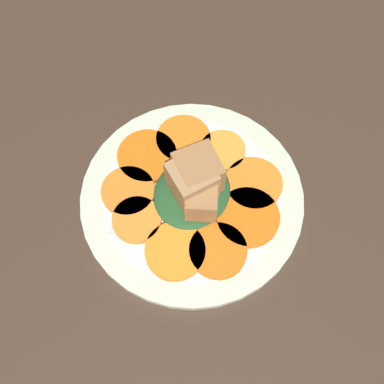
# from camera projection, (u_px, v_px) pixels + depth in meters

# --- Properties ---
(table_slab) EXTENTS (1.20, 1.20, 0.02)m
(table_slab) POSITION_uv_depth(u_px,v_px,m) (192.00, 203.00, 0.60)
(table_slab) COLOR #38281E
(table_slab) RESTS_ON ground
(plate) EXTENTS (0.27, 0.27, 0.01)m
(plate) POSITION_uv_depth(u_px,v_px,m) (192.00, 198.00, 0.59)
(plate) COLOR beige
(plate) RESTS_ON table_slab
(carrot_slice_0) EXTENTS (0.07, 0.07, 0.01)m
(carrot_slice_0) POSITION_uv_depth(u_px,v_px,m) (218.00, 251.00, 0.55)
(carrot_slice_0) COLOR #D66114
(carrot_slice_0) RESTS_ON plate
(carrot_slice_1) EXTENTS (0.08, 0.08, 0.01)m
(carrot_slice_1) POSITION_uv_depth(u_px,v_px,m) (248.00, 217.00, 0.57)
(carrot_slice_1) COLOR #D45E12
(carrot_slice_1) RESTS_ON plate
(carrot_slice_2) EXTENTS (0.07, 0.07, 0.01)m
(carrot_slice_2) POSITION_uv_depth(u_px,v_px,m) (254.00, 184.00, 0.59)
(carrot_slice_2) COLOR orange
(carrot_slice_2) RESTS_ON plate
(carrot_slice_3) EXTENTS (0.06, 0.06, 0.01)m
(carrot_slice_3) POSITION_uv_depth(u_px,v_px,m) (222.00, 150.00, 0.61)
(carrot_slice_3) COLOR orange
(carrot_slice_3) RESTS_ON plate
(carrot_slice_4) EXTENTS (0.07, 0.07, 0.01)m
(carrot_slice_4) POSITION_uv_depth(u_px,v_px,m) (183.00, 139.00, 0.61)
(carrot_slice_4) COLOR orange
(carrot_slice_4) RESTS_ON plate
(carrot_slice_5) EXTENTS (0.08, 0.08, 0.01)m
(carrot_slice_5) POSITION_uv_depth(u_px,v_px,m) (147.00, 156.00, 0.60)
(carrot_slice_5) COLOR #D45F12
(carrot_slice_5) RESTS_ON plate
(carrot_slice_6) EXTENTS (0.07, 0.07, 0.01)m
(carrot_slice_6) POSITION_uv_depth(u_px,v_px,m) (128.00, 191.00, 0.58)
(carrot_slice_6) COLOR orange
(carrot_slice_6) RESTS_ON plate
(carrot_slice_7) EXTENTS (0.06, 0.06, 0.01)m
(carrot_slice_7) POSITION_uv_depth(u_px,v_px,m) (137.00, 220.00, 0.56)
(carrot_slice_7) COLOR orange
(carrot_slice_7) RESTS_ON plate
(carrot_slice_8) EXTENTS (0.07, 0.07, 0.01)m
(carrot_slice_8) POSITION_uv_depth(u_px,v_px,m) (175.00, 251.00, 0.55)
(carrot_slice_8) COLOR orange
(carrot_slice_8) RESTS_ON plate
(center_pile) EXTENTS (0.10, 0.09, 0.06)m
(center_pile) POSITION_uv_depth(u_px,v_px,m) (194.00, 185.00, 0.56)
(center_pile) COLOR #1E4723
(center_pile) RESTS_ON plate
(fork) EXTENTS (0.18, 0.03, 0.00)m
(fork) POSITION_uv_depth(u_px,v_px,m) (154.00, 174.00, 0.59)
(fork) COLOR #B2B2B7
(fork) RESTS_ON plate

